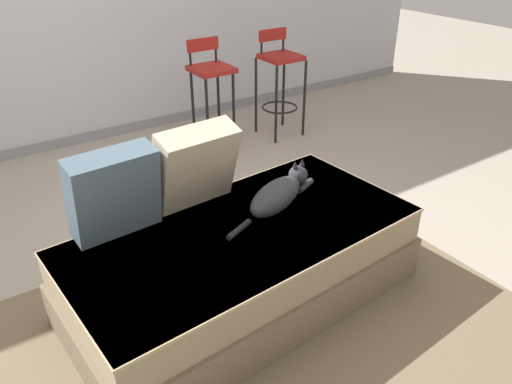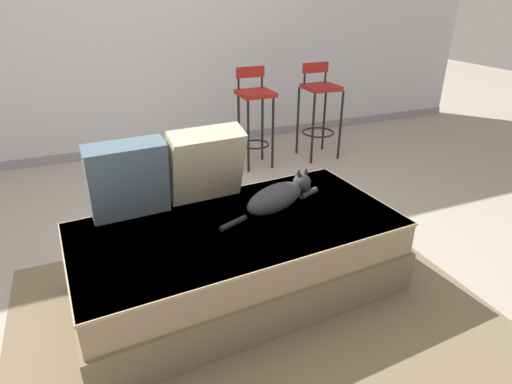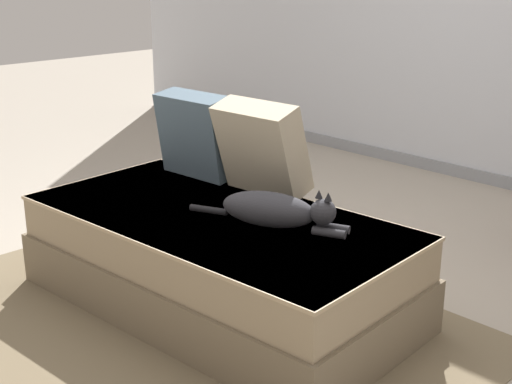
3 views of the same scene
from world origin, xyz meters
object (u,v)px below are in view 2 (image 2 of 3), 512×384
(cat, at_px, (279,196))
(bar_stool_by_doorway, at_px, (319,103))
(throw_pillow_middle, at_px, (205,164))
(couch, at_px, (239,257))
(bar_stool_near_window, at_px, (255,108))
(throw_pillow_corner, at_px, (128,180))

(cat, distance_m, bar_stool_by_doorway, 2.11)
(throw_pillow_middle, distance_m, bar_stool_by_doorway, 2.16)
(cat, xyz_separation_m, bar_stool_by_doorway, (1.26, 1.70, 0.04))
(couch, relative_size, bar_stool_by_doorway, 1.97)
(couch, distance_m, cat, 0.42)
(bar_stool_near_window, bearing_deg, throw_pillow_middle, -122.38)
(cat, height_order, bar_stool_by_doorway, bar_stool_by_doorway)
(cat, relative_size, bar_stool_by_doorway, 0.76)
(cat, bearing_deg, couch, -163.89)
(bar_stool_by_doorway, bearing_deg, throw_pillow_corner, -144.68)
(bar_stool_near_window, relative_size, bar_stool_by_doorway, 1.00)
(couch, relative_size, cat, 2.59)
(couch, bearing_deg, bar_stool_near_window, 64.83)
(throw_pillow_corner, bearing_deg, cat, -16.51)
(cat, bearing_deg, bar_stool_near_window, 71.98)
(cat, distance_m, bar_stool_near_window, 1.79)
(throw_pillow_corner, height_order, cat, throw_pillow_corner)
(couch, xyz_separation_m, bar_stool_by_doorway, (1.54, 1.78, 0.34))
(throw_pillow_corner, bearing_deg, couch, -31.69)
(throw_pillow_middle, bearing_deg, bar_stool_by_doorway, 41.58)
(couch, bearing_deg, throw_pillow_middle, 101.17)
(couch, distance_m, throw_pillow_middle, 0.58)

